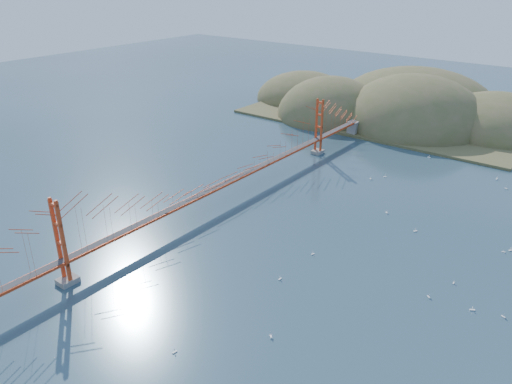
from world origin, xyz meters
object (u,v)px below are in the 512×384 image
Objects in this scene: bridge at (224,163)px; sailboat_0 at (313,254)px; sailboat_2 at (429,296)px; sailboat_1 at (387,212)px.

sailboat_0 is at bearing -14.81° from bridge.
bridge reaches higher than sailboat_0.
bridge is 148.10× the size of sailboat_2.
sailboat_1 is 18.31m from sailboat_0.
sailboat_2 reaches higher than sailboat_0.
sailboat_0 is (20.80, -5.50, -6.87)m from bridge.
sailboat_2 is at bearing -8.12° from bridge.
bridge reaches higher than sailboat_1.
sailboat_0 is at bearing -98.55° from sailboat_1.
bridge is at bearing 171.88° from sailboat_2.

